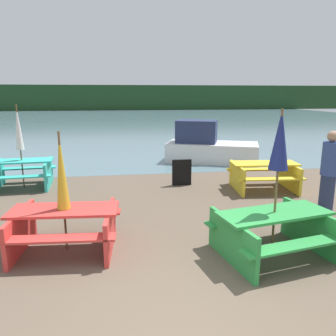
{
  "coord_description": "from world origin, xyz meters",
  "views": [
    {
      "loc": [
        -0.52,
        -3.13,
        2.57
      ],
      "look_at": [
        0.56,
        4.39,
        0.85
      ],
      "focal_mm": 35.0,
      "sensor_mm": 36.0,
      "label": 1
    }
  ],
  "objects": [
    {
      "name": "picnic_table_teal",
      "position": [
        -3.29,
        6.25,
        0.46
      ],
      "size": [
        1.74,
        1.5,
        0.78
      ],
      "rotation": [
        0.0,
        0.0,
        0.08
      ],
      "color": "#33B7A8",
      "rests_on": "ground_plane"
    },
    {
      "name": "person",
      "position": [
        3.91,
        3.19,
        0.91
      ],
      "size": [
        0.36,
        0.36,
        1.81
      ],
      "color": "#283351",
      "rests_on": "ground_plane"
    },
    {
      "name": "umbrella_gold",
      "position": [
        -1.49,
        2.17,
        1.35
      ],
      "size": [
        0.21,
        0.21,
        2.0
      ],
      "color": "brown",
      "rests_on": "ground_plane"
    },
    {
      "name": "boat",
      "position": [
        2.81,
        9.1,
        0.58
      ],
      "size": [
        3.76,
        2.68,
        1.59
      ],
      "rotation": [
        0.0,
        0.0,
        -0.36
      ],
      "color": "silver",
      "rests_on": "water"
    },
    {
      "name": "far_treeline",
      "position": [
        0.0,
        52.29,
        2.0
      ],
      "size": [
        80.0,
        1.6,
        4.0
      ],
      "color": "#1E3D1E",
      "rests_on": "water"
    },
    {
      "name": "signboard",
      "position": [
        1.16,
        5.84,
        0.38
      ],
      "size": [
        0.55,
        0.08,
        0.75
      ],
      "color": "black",
      "rests_on": "ground_plane"
    },
    {
      "name": "picnic_table_green",
      "position": [
        1.85,
        1.49,
        0.45
      ],
      "size": [
        2.04,
        1.71,
        0.74
      ],
      "rotation": [
        0.0,
        0.0,
        0.2
      ],
      "color": "green",
      "rests_on": "ground_plane"
    },
    {
      "name": "picnic_table_yellow",
      "position": [
        3.29,
        5.08,
        0.46
      ],
      "size": [
        1.86,
        1.52,
        0.76
      ],
      "rotation": [
        0.0,
        0.0,
        -0.08
      ],
      "color": "yellow",
      "rests_on": "ground_plane"
    },
    {
      "name": "umbrella_white",
      "position": [
        -3.29,
        6.25,
        1.66
      ],
      "size": [
        0.21,
        0.21,
        2.3
      ],
      "color": "brown",
      "rests_on": "ground_plane"
    },
    {
      "name": "water",
      "position": [
        0.0,
        32.29,
        -0.0
      ],
      "size": [
        60.0,
        50.0,
        0.0
      ],
      "color": "slate",
      "rests_on": "ground_plane"
    },
    {
      "name": "picnic_table_red",
      "position": [
        -1.49,
        2.17,
        0.45
      ],
      "size": [
        1.84,
        1.49,
        0.73
      ],
      "rotation": [
        0.0,
        0.0,
        -0.06
      ],
      "color": "red",
      "rests_on": "ground_plane"
    },
    {
      "name": "umbrella_navy",
      "position": [
        1.85,
        1.49,
        1.87
      ],
      "size": [
        0.3,
        0.3,
        2.36
      ],
      "color": "brown",
      "rests_on": "ground_plane"
    },
    {
      "name": "ground_plane",
      "position": [
        0.0,
        0.0,
        0.0
      ],
      "size": [
        60.0,
        60.0,
        0.0
      ],
      "primitive_type": "plane",
      "color": "brown"
    }
  ]
}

